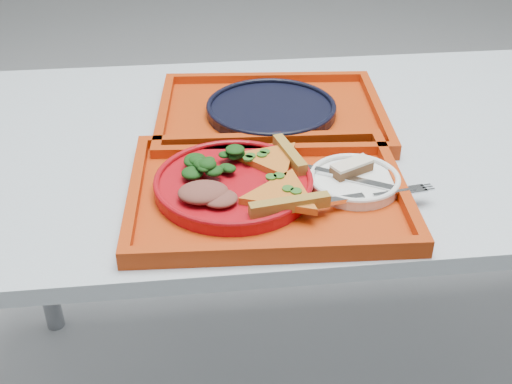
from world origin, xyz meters
TOP-DOWN VIEW (x-y plane):
  - table at (0.00, 0.00)m, footprint 1.60×0.80m
  - tray_main at (-0.18, -0.21)m, footprint 0.47×0.37m
  - tray_far at (-0.13, 0.08)m, footprint 0.48×0.38m
  - dinner_plate at (-0.23, -0.20)m, footprint 0.26×0.26m
  - side_plate at (-0.03, -0.21)m, footprint 0.15×0.15m
  - navy_plate at (-0.13, 0.08)m, footprint 0.26×0.26m
  - pizza_slice_a at (-0.16, -0.26)m, footprint 0.14×0.16m
  - pizza_slice_b at (-0.16, -0.15)m, footprint 0.15×0.14m
  - salad_heap at (-0.26, -0.16)m, footprint 0.08×0.08m
  - meat_portion at (-0.28, -0.25)m, footprint 0.08×0.06m
  - dessert_bar at (-0.03, -0.19)m, footprint 0.08×0.06m
  - knife at (-0.03, -0.21)m, footprint 0.17×0.11m
  - fork at (-0.02, -0.27)m, footprint 0.19×0.05m

SIDE VIEW (x-z plane):
  - table at x=0.00m, z-range 0.30..1.05m
  - tray_main at x=-0.18m, z-range 0.75..0.76m
  - tray_far at x=-0.13m, z-range 0.75..0.76m
  - side_plate at x=-0.03m, z-range 0.76..0.78m
  - navy_plate at x=-0.13m, z-range 0.76..0.78m
  - dinner_plate at x=-0.23m, z-range 0.76..0.78m
  - knife at x=-0.03m, z-range 0.78..0.78m
  - fork at x=-0.02m, z-range 0.78..0.78m
  - dessert_bar at x=-0.03m, z-range 0.78..0.80m
  - pizza_slice_a at x=-0.16m, z-range 0.78..0.80m
  - pizza_slice_b at x=-0.16m, z-range 0.78..0.80m
  - meat_portion at x=-0.28m, z-range 0.78..0.80m
  - salad_heap at x=-0.26m, z-range 0.78..0.82m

